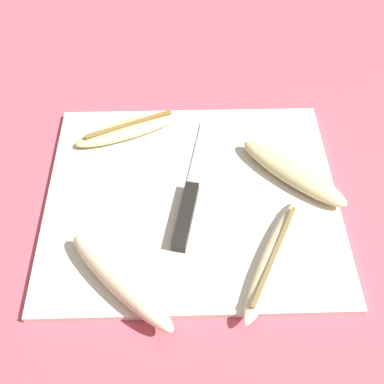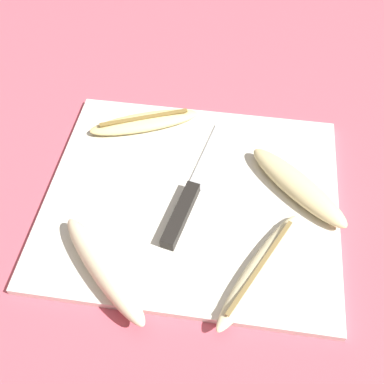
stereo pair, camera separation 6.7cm
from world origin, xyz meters
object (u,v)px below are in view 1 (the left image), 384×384
banana_ripe_center (293,172)px  banana_golden_short (130,129)px  banana_bright_far (120,281)px  knife (189,203)px  banana_cream_curved (274,258)px

banana_ripe_center → banana_golden_short: bearing=157.8°
banana_golden_short → banana_bright_far: (0.01, -0.28, 0.01)m
banana_golden_short → banana_bright_far: 0.28m
knife → banana_ripe_center: size_ratio=1.52×
banana_ripe_center → banana_cream_curved: bearing=-108.6°
banana_cream_curved → banana_golden_short: bearing=130.1°
banana_golden_short → banana_ripe_center: bearing=-22.2°
banana_golden_short → banana_ripe_center: 0.28m
knife → banana_ripe_center: (0.16, 0.05, 0.01)m
banana_ripe_center → banana_cream_curved: banana_ripe_center is taller
knife → banana_ripe_center: 0.17m
banana_bright_far → banana_ripe_center: bearing=35.2°
knife → banana_bright_far: (-0.09, -0.13, 0.01)m
knife → banana_golden_short: 0.18m
banana_ripe_center → banana_cream_curved: size_ratio=0.83×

